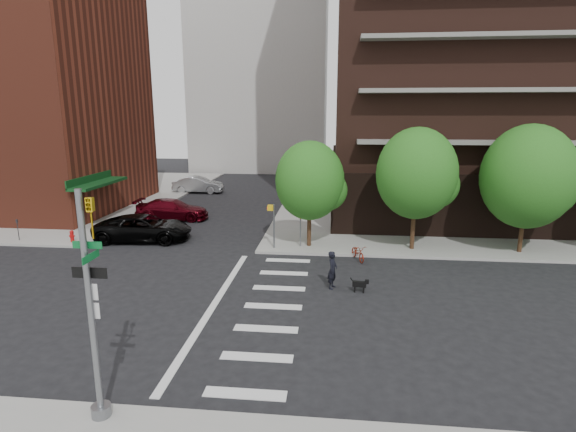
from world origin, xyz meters
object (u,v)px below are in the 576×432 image
object	(u,v)px
fire_hydrant	(72,235)
scooter	(358,252)
parked_car_silver	(198,185)
parked_car_maroon	(172,209)
dog_walker	(333,270)
traffic_signal	(94,326)
parked_car_black	(143,228)

from	to	relation	value
fire_hydrant	scooter	xyz separation A→B (m)	(17.29, -1.30, -0.12)
scooter	parked_car_silver	bearing A→B (deg)	107.64
parked_car_silver	scooter	bearing A→B (deg)	-144.53
parked_car_maroon	dog_walker	xyz separation A→B (m)	(12.09, -12.44, 0.10)
traffic_signal	fire_hydrant	bearing A→B (deg)	123.26
scooter	traffic_signal	bearing A→B (deg)	-136.82
parked_car_maroon	scooter	bearing A→B (deg)	-124.48
parked_car_silver	traffic_signal	bearing A→B (deg)	-168.71
fire_hydrant	parked_car_silver	size ratio (longest dim) A/B	0.15
parked_car_maroon	parked_car_silver	size ratio (longest dim) A/B	1.08
fire_hydrant	parked_car_silver	bearing A→B (deg)	82.94
traffic_signal	fire_hydrant	xyz separation A→B (m)	(-10.03, 15.29, -2.15)
parked_car_black	dog_walker	world-z (taller)	dog_walker
fire_hydrant	parked_car_maroon	xyz separation A→B (m)	(3.83, 6.94, 0.23)
parked_car_maroon	dog_walker	distance (m)	17.35
parked_car_silver	fire_hydrant	bearing A→B (deg)	171.36
parked_car_black	parked_car_silver	world-z (taller)	parked_car_black
fire_hydrant	scooter	size ratio (longest dim) A/B	0.44
parked_car_maroon	parked_car_silver	xyz separation A→B (m)	(-1.53, 11.62, 0.04)
traffic_signal	fire_hydrant	size ratio (longest dim) A/B	8.20
fire_hydrant	parked_car_maroon	bearing A→B (deg)	61.09
parked_car_black	parked_car_maroon	distance (m)	5.74
parked_car_black	dog_walker	size ratio (longest dim) A/B	3.36
traffic_signal	scooter	distance (m)	15.93
parked_car_maroon	scooter	xyz separation A→B (m)	(13.46, -8.24, -0.35)
traffic_signal	parked_car_silver	distance (m)	34.78
fire_hydrant	dog_walker	distance (m)	16.85
parked_car_black	parked_car_maroon	world-z (taller)	parked_car_black
parked_car_black	parked_car_silver	size ratio (longest dim) A/B	1.19
fire_hydrant	parked_car_black	distance (m)	4.24
traffic_signal	scooter	bearing A→B (deg)	62.58
scooter	dog_walker	distance (m)	4.44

